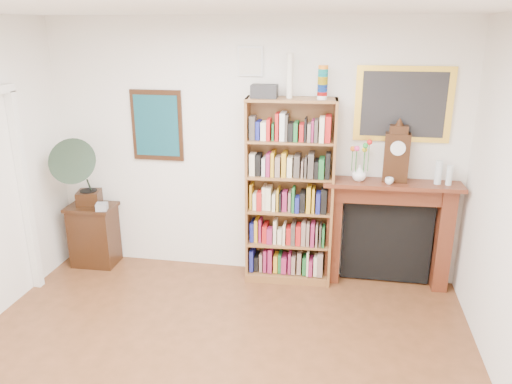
{
  "coord_description": "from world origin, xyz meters",
  "views": [
    {
      "loc": [
        0.97,
        -2.68,
        2.7
      ],
      "look_at": [
        0.21,
        1.6,
        1.24
      ],
      "focal_mm": 35.0,
      "sensor_mm": 36.0,
      "label": 1
    }
  ],
  "objects_px": {
    "fireplace": "(388,224)",
    "cd_stack": "(102,207)",
    "bottle_right": "(449,175)",
    "mantel_clock": "(397,155)",
    "bottle_left": "(439,172)",
    "bookshelf": "(290,183)",
    "flower_vase": "(359,173)",
    "side_cabinet": "(94,235)",
    "gramophone": "(79,168)",
    "teacup": "(389,181)"
  },
  "relations": [
    {
      "from": "fireplace",
      "to": "flower_vase",
      "type": "relative_size",
      "value": 8.83
    },
    {
      "from": "fireplace",
      "to": "cd_stack",
      "type": "distance_m",
      "value": 3.15
    },
    {
      "from": "bottle_left",
      "to": "bottle_right",
      "type": "height_order",
      "value": "bottle_left"
    },
    {
      "from": "gramophone",
      "to": "teacup",
      "type": "bearing_deg",
      "value": -12.43
    },
    {
      "from": "mantel_clock",
      "to": "bottle_right",
      "type": "height_order",
      "value": "mantel_clock"
    },
    {
      "from": "cd_stack",
      "to": "side_cabinet",
      "type": "bearing_deg",
      "value": 149.7
    },
    {
      "from": "bookshelf",
      "to": "cd_stack",
      "type": "distance_m",
      "value": 2.12
    },
    {
      "from": "bottle_left",
      "to": "cd_stack",
      "type": "bearing_deg",
      "value": -177.11
    },
    {
      "from": "cd_stack",
      "to": "teacup",
      "type": "xyz_separation_m",
      "value": [
        3.1,
        0.09,
        0.44
      ]
    },
    {
      "from": "side_cabinet",
      "to": "cd_stack",
      "type": "distance_m",
      "value": 0.46
    },
    {
      "from": "gramophone",
      "to": "mantel_clock",
      "type": "xyz_separation_m",
      "value": [
        3.4,
        0.17,
        0.26
      ]
    },
    {
      "from": "bookshelf",
      "to": "mantel_clock",
      "type": "height_order",
      "value": "bookshelf"
    },
    {
      "from": "side_cabinet",
      "to": "gramophone",
      "type": "bearing_deg",
      "value": -119.56
    },
    {
      "from": "bookshelf",
      "to": "gramophone",
      "type": "height_order",
      "value": "bookshelf"
    },
    {
      "from": "side_cabinet",
      "to": "bottle_left",
      "type": "height_order",
      "value": "bottle_left"
    },
    {
      "from": "gramophone",
      "to": "teacup",
      "type": "height_order",
      "value": "gramophone"
    },
    {
      "from": "bookshelf",
      "to": "side_cabinet",
      "type": "distance_m",
      "value": 2.41
    },
    {
      "from": "mantel_clock",
      "to": "side_cabinet",
      "type": "bearing_deg",
      "value": -173.3
    },
    {
      "from": "fireplace",
      "to": "gramophone",
      "type": "relative_size",
      "value": 1.71
    },
    {
      "from": "side_cabinet",
      "to": "flower_vase",
      "type": "distance_m",
      "value": 3.13
    },
    {
      "from": "fireplace",
      "to": "bottle_right",
      "type": "xyz_separation_m",
      "value": [
        0.54,
        -0.06,
        0.58
      ]
    },
    {
      "from": "bookshelf",
      "to": "side_cabinet",
      "type": "xyz_separation_m",
      "value": [
        -2.28,
        -0.03,
        -0.76
      ]
    },
    {
      "from": "bookshelf",
      "to": "teacup",
      "type": "bearing_deg",
      "value": -6.42
    },
    {
      "from": "gramophone",
      "to": "fireplace",
      "type": "bearing_deg",
      "value": -10.13
    },
    {
      "from": "flower_vase",
      "to": "bottle_left",
      "type": "bearing_deg",
      "value": 1.42
    },
    {
      "from": "bookshelf",
      "to": "bottle_right",
      "type": "distance_m",
      "value": 1.6
    },
    {
      "from": "flower_vase",
      "to": "fireplace",
      "type": "bearing_deg",
      "value": 10.42
    },
    {
      "from": "bookshelf",
      "to": "flower_vase",
      "type": "relative_size",
      "value": 14.5
    },
    {
      "from": "cd_stack",
      "to": "bottle_right",
      "type": "xyz_separation_m",
      "value": [
        3.69,
        0.17,
        0.51
      ]
    },
    {
      "from": "cd_stack",
      "to": "mantel_clock",
      "type": "xyz_separation_m",
      "value": [
        3.16,
        0.2,
        0.69
      ]
    },
    {
      "from": "bottle_left",
      "to": "gramophone",
      "type": "bearing_deg",
      "value": -177.72
    },
    {
      "from": "side_cabinet",
      "to": "mantel_clock",
      "type": "distance_m",
      "value": 3.53
    },
    {
      "from": "bottle_left",
      "to": "side_cabinet",
      "type": "bearing_deg",
      "value": -178.96
    },
    {
      "from": "teacup",
      "to": "bottle_left",
      "type": "distance_m",
      "value": 0.5
    },
    {
      "from": "mantel_clock",
      "to": "bottle_right",
      "type": "relative_size",
      "value": 2.89
    },
    {
      "from": "mantel_clock",
      "to": "bottle_left",
      "type": "bearing_deg",
      "value": 2.16
    },
    {
      "from": "bottle_right",
      "to": "fireplace",
      "type": "bearing_deg",
      "value": 173.9
    },
    {
      "from": "side_cabinet",
      "to": "flower_vase",
      "type": "height_order",
      "value": "flower_vase"
    },
    {
      "from": "cd_stack",
      "to": "bottle_right",
      "type": "height_order",
      "value": "bottle_right"
    },
    {
      "from": "side_cabinet",
      "to": "bottle_right",
      "type": "distance_m",
      "value": 3.98
    },
    {
      "from": "bookshelf",
      "to": "side_cabinet",
      "type": "relative_size",
      "value": 3.16
    },
    {
      "from": "gramophone",
      "to": "mantel_clock",
      "type": "distance_m",
      "value": 3.41
    },
    {
      "from": "side_cabinet",
      "to": "flower_vase",
      "type": "relative_size",
      "value": 4.58
    },
    {
      "from": "bottle_right",
      "to": "gramophone",
      "type": "bearing_deg",
      "value": -177.99
    },
    {
      "from": "fireplace",
      "to": "flower_vase",
      "type": "height_order",
      "value": "flower_vase"
    },
    {
      "from": "flower_vase",
      "to": "bottle_right",
      "type": "height_order",
      "value": "bottle_right"
    },
    {
      "from": "bookshelf",
      "to": "bottle_left",
      "type": "bearing_deg",
      "value": -1.86
    },
    {
      "from": "fireplace",
      "to": "flower_vase",
      "type": "bearing_deg",
      "value": -171.8
    },
    {
      "from": "flower_vase",
      "to": "bottle_right",
      "type": "relative_size",
      "value": 0.8
    },
    {
      "from": "side_cabinet",
      "to": "bottle_left",
      "type": "xyz_separation_m",
      "value": [
        3.77,
        0.07,
        0.93
      ]
    }
  ]
}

